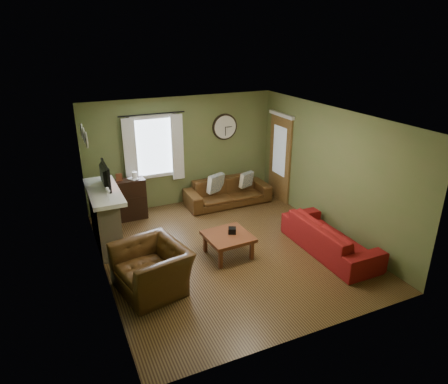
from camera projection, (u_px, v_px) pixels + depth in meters
name	position (u px, v px, depth m)	size (l,w,h in m)	color
floor	(228.00, 250.00, 7.79)	(4.60, 5.20, 0.00)	#4D361C
ceiling	(228.00, 117.00, 6.82)	(4.60, 5.20, 0.00)	white
wall_left	(99.00, 209.00, 6.43)	(0.00, 5.20, 2.60)	#5D6838
wall_right	(330.00, 171.00, 8.19)	(0.00, 5.20, 2.60)	#5D6838
wall_back	(182.00, 152.00, 9.51)	(4.60, 0.00, 2.60)	#5D6838
wall_front	(313.00, 255.00, 5.11)	(4.60, 0.00, 2.60)	#5D6838
fireplace	(105.00, 220.00, 7.76)	(0.40, 1.40, 1.10)	tan
firebox	(116.00, 230.00, 7.92)	(0.04, 0.60, 0.55)	black
mantel	(103.00, 192.00, 7.55)	(0.58, 1.60, 0.08)	white
tv	(102.00, 179.00, 7.60)	(0.60, 0.08, 0.35)	black
tv_screen	(106.00, 175.00, 7.61)	(0.02, 0.62, 0.36)	#994C3F
medallion_left	(86.00, 140.00, 6.76)	(0.28, 0.28, 0.03)	white
medallion_mid	(84.00, 135.00, 7.05)	(0.28, 0.28, 0.03)	white
medallion_right	(82.00, 131.00, 7.35)	(0.28, 0.28, 0.03)	white
window_pane	(153.00, 147.00, 9.15)	(1.00, 0.02, 1.30)	silver
curtain_rod	(152.00, 114.00, 8.77)	(0.03, 0.03, 1.50)	black
curtain_left	(130.00, 153.00, 8.87)	(0.28, 0.04, 1.55)	silver
curtain_right	(177.00, 147.00, 9.29)	(0.28, 0.04, 1.55)	silver
wall_clock	(225.00, 127.00, 9.70)	(0.64, 0.06, 0.64)	white
door	(280.00, 158.00, 9.83)	(0.05, 0.90, 2.10)	brown
bookshelf	(128.00, 200.00, 8.91)	(0.79, 0.33, 0.93)	black
book	(130.00, 179.00, 8.71)	(0.17, 0.23, 0.02)	brown
sofa_brown	(228.00, 192.00, 9.78)	(2.07, 0.81, 0.61)	#432911
pillow_left	(246.00, 180.00, 9.88)	(0.38, 0.11, 0.38)	gray
pillow_right	(216.00, 183.00, 9.64)	(0.44, 0.13, 0.44)	gray
sofa_red	(330.00, 237.00, 7.62)	(2.14, 0.84, 0.63)	maroon
armchair	(152.00, 268.00, 6.49)	(1.16, 1.02, 0.76)	#432911
coffee_table	(228.00, 245.00, 7.52)	(0.81, 0.81, 0.43)	brown
tissue_box	(232.00, 235.00, 7.52)	(0.14, 0.14, 0.11)	black
wine_glass_a	(109.00, 195.00, 7.03)	(0.07, 0.07, 0.20)	white
wine_glass_b	(107.00, 192.00, 7.15)	(0.07, 0.07, 0.20)	white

